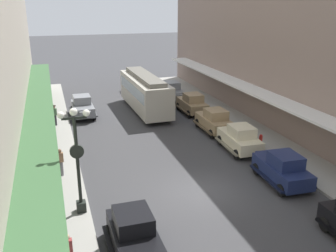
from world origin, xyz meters
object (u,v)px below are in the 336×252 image
Objects in this scene: parked_car_3 at (192,103)px; pedestrian_2 at (61,162)px; pedestrian_1 at (45,119)px; lamp_post_with_clock at (77,157)px; parked_car_5 at (214,120)px; parked_car_0 at (172,91)px; fire_hydrant at (261,140)px; pedestrian_3 at (55,115)px; parked_car_4 at (83,106)px; parked_car_7 at (283,168)px; parked_car_1 at (135,235)px; parked_car_6 at (240,138)px; streetcar at (145,91)px.

pedestrian_2 is (-12.00, -10.00, 0.05)m from parked_car_3.
pedestrian_1 is 8.71m from pedestrian_2.
parked_car_5 is at bearing 39.16° from lamp_post_with_clock.
fire_hydrant is (1.69, -14.46, -0.38)m from parked_car_0.
parked_car_0 reaches higher than pedestrian_3.
parked_car_4 is 4.56m from pedestrian_1.
parked_car_4 is 0.99× the size of parked_car_7.
parked_car_3 is 2.56× the size of pedestrian_1.
pedestrian_1 is (-3.23, 16.79, 0.07)m from parked_car_1.
parked_car_4 is at bearing 134.36° from fire_hydrant.
parked_car_1 is 20.07m from parked_car_4.
parked_car_3 reaches higher than pedestrian_2.
pedestrian_1 is (-12.53, 8.13, 0.07)m from parked_car_6.
streetcar is at bearing 102.68° from parked_car_7.
parked_car_7 is (9.27, 3.63, 0.00)m from parked_car_1.
parked_car_6 and parked_car_7 have the same top height.
parked_car_5 is (-0.21, -5.29, 0.00)m from parked_car_3.
streetcar reaches higher than parked_car_4.
parked_car_7 is at bearing -90.29° from parked_car_5.
pedestrian_1 reaches higher than fire_hydrant.
parked_car_4 is at bearing 43.47° from pedestrian_3.
fire_hydrant is (1.47, -9.36, -0.38)m from parked_car_3.
lamp_post_with_clock is at bearing -128.27° from parked_car_3.
streetcar is at bearing 15.16° from pedestrian_3.
parked_car_6 is at bearing 42.96° from parked_car_1.
fire_hydrant is 13.49m from pedestrian_2.
lamp_post_with_clock is at bearing -114.45° from streetcar.
parked_car_1 is 20.76m from streetcar.
lamp_post_with_clock is at bearing -83.50° from pedestrian_1.
fire_hydrant is at bearing 71.38° from parked_car_7.
parked_car_4 is 0.83× the size of lamp_post_with_clock.
streetcar reaches higher than parked_car_3.
parked_car_4 and parked_car_5 have the same top height.
parked_car_3 and parked_car_7 have the same top height.
parked_car_0 is 1.00× the size of parked_car_7.
parked_car_1 is at bearing -125.99° from parked_car_5.
parked_car_6 is at bearing -50.61° from parked_car_4.
pedestrian_1 is (-3.16, -3.29, 0.07)m from parked_car_4.
parked_car_5 is at bearing 89.80° from parked_car_6.
pedestrian_2 is (-2.47, 8.12, 0.05)m from parked_car_1.
pedestrian_3 reaches higher than fire_hydrant.
parked_car_7 is 18.40m from pedestrian_3.
parked_car_0 is at bearing 24.74° from pedestrian_3.
parked_car_0 is 14.56m from parked_car_6.
parked_car_7 is at bearing -77.32° from streetcar.
parked_car_7 reaches higher than pedestrian_1.
streetcar is at bearing 117.51° from parked_car_5.
parked_car_0 is 12.99m from pedestrian_3.
parked_car_4 is (-0.07, 20.07, 0.00)m from parked_car_1.
parked_car_1 is 2.55× the size of pedestrian_1.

